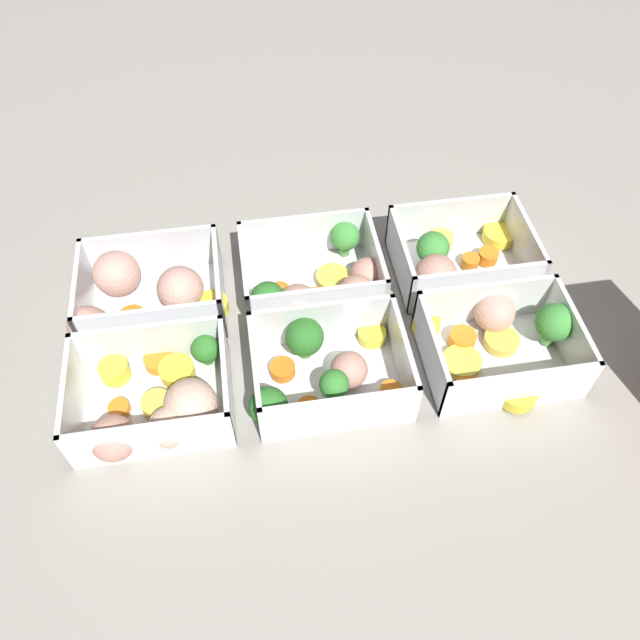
# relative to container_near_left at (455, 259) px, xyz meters

# --- Properties ---
(ground_plane) EXTENTS (4.00, 4.00, 0.00)m
(ground_plane) POSITION_rel_container_near_left_xyz_m (0.16, 0.06, -0.02)
(ground_plane) COLOR gray
(container_near_left) EXTENTS (0.16, 0.12, 0.06)m
(container_near_left) POSITION_rel_container_near_left_xyz_m (0.00, 0.00, 0.00)
(container_near_left) COLOR white
(container_near_left) RESTS_ON ground_plane
(container_near_center) EXTENTS (0.16, 0.13, 0.06)m
(container_near_center) POSITION_rel_container_near_left_xyz_m (0.16, 0.01, 0.00)
(container_near_center) COLOR white
(container_near_center) RESTS_ON ground_plane
(container_near_right) EXTENTS (0.18, 0.13, 0.06)m
(container_near_right) POSITION_rel_container_near_left_xyz_m (0.34, 0.00, 0.00)
(container_near_right) COLOR white
(container_near_right) RESTS_ON ground_plane
(container_far_left) EXTENTS (0.16, 0.15, 0.06)m
(container_far_left) POSITION_rel_container_near_left_xyz_m (-0.02, 0.12, -0.00)
(container_far_left) COLOR white
(container_far_left) RESTS_ON ground_plane
(container_far_center) EXTENTS (0.16, 0.12, 0.06)m
(container_far_center) POSITION_rel_container_near_left_xyz_m (0.17, 0.13, 0.00)
(container_far_center) COLOR white
(container_far_center) RESTS_ON ground_plane
(container_far_right) EXTENTS (0.15, 0.14, 0.06)m
(container_far_right) POSITION_rel_container_near_left_xyz_m (0.33, 0.14, -0.00)
(container_far_right) COLOR white
(container_far_right) RESTS_ON ground_plane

